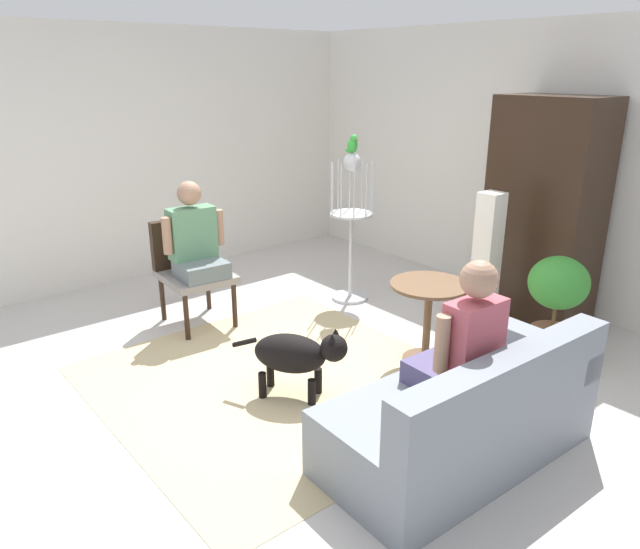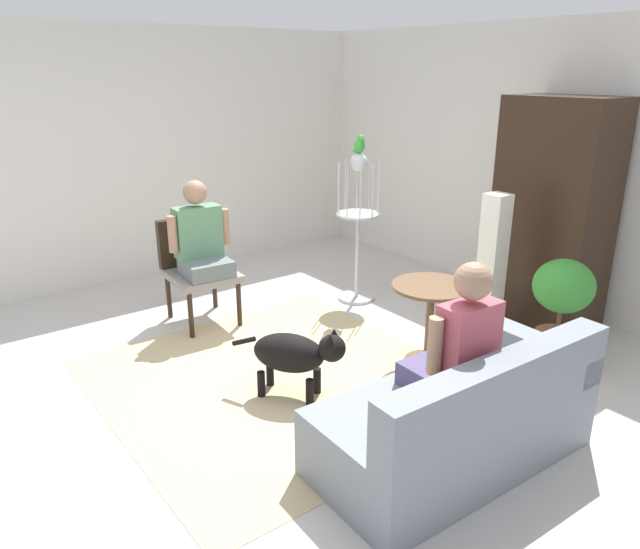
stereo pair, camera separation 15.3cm
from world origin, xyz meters
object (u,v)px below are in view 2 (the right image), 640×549
Objects in this scene: person_on_armchair at (200,238)px; potted_plant at (561,303)px; couch at (462,418)px; column_lamp at (491,267)px; armchair at (196,261)px; round_end_table at (430,312)px; bird_cage_stand at (358,224)px; armoire_cabinet at (553,213)px; dog at (295,353)px; person_on_couch at (459,346)px; parrot at (360,145)px.

potted_plant is at bearing 37.20° from person_on_armchair.
couch is 1.90m from column_lamp.
armchair is 2.17m from round_end_table.
bird_cage_stand is 1.69× the size of potted_plant.
armchair reaches higher than potted_plant.
armoire_cabinet reaches higher than couch.
dog is 1.99m from bird_cage_stand.
armchair reaches higher than couch.
armoire_cabinet is at bearing 36.96° from bird_cage_stand.
bird_cage_stand reaches higher than round_end_table.
person_on_couch is 1.01× the size of person_on_armchair.
parrot is at bearing 0.00° from bird_cage_stand.
parrot is (-1.38, 0.45, 1.09)m from round_end_table.
parrot reaches higher than person_on_armchair.
potted_plant is (-0.32, 1.57, -0.23)m from person_on_couch.
parrot reaches higher than dog.
dog is 1.93m from column_lamp.
person_on_armchair reaches higher than potted_plant.
bird_cage_stand is at bearing 152.70° from couch.
couch is 2.06× the size of person_on_armchair.
parrot is 0.09× the size of armoire_cabinet.
couch is 9.81× the size of parrot.
dog is (-1.19, -0.34, 0.04)m from couch.
person_on_armchair is 4.76× the size of parrot.
armchair is at bearing -127.52° from armoire_cabinet.
armchair is 1.30× the size of dog.
round_end_table reaches higher than dog.
potted_plant is 0.69× the size of column_lamp.
person_on_couch is at bearing 15.34° from dog.
armchair is 0.30m from person_on_armchair.
bird_cage_stand is 1.17× the size of column_lamp.
dog is at bearing -53.30° from parrot.
armoire_cabinet is (0.08, 0.69, 0.38)m from column_lamp.
person_on_armchair reaches higher than round_end_table.
dog is at bearing -95.08° from armoire_cabinet.
bird_cage_stand is (-2.35, 1.21, 0.48)m from couch.
armoire_cabinet is at bearing 111.86° from person_on_couch.
potted_plant is at bearing 35.36° from armchair.
round_end_table is 1.60m from armoire_cabinet.
round_end_table is (-0.97, 0.76, 0.14)m from couch.
parrot is 0.20× the size of potted_plant.
armoire_cabinet is (1.39, 1.04, 0.22)m from bird_cage_stand.
armchair is at bearing -175.10° from couch.
armchair is 0.64× the size of bird_cage_stand.
bird_cage_stand reaches higher than armchair.
person_on_armchair reaches higher than couch.
potted_plant is at bearing 101.51° from person_on_couch.
dog is 2.06m from potted_plant.
bird_cage_stand is 0.73× the size of armoire_cabinet.
parrot is (-2.35, 1.21, 1.23)m from couch.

